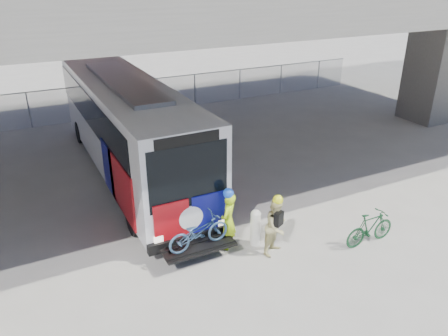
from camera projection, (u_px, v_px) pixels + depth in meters
ground at (229, 211)px, 14.42m from camera, size 160.00×160.00×0.00m
bus at (127, 121)px, 16.40m from camera, size 2.67×12.93×3.69m
chainlink_fence at (127, 89)px, 23.58m from camera, size 30.00×0.06×30.00m
bollard at (255, 226)px, 12.46m from camera, size 0.29×0.29×1.12m
cyclist_hivis at (228, 220)px, 12.18m from camera, size 0.74×0.72×1.88m
cyclist_tan at (276, 226)px, 11.99m from camera, size 0.99×0.91×1.80m
bike_parked at (370, 228)px, 12.51m from camera, size 1.71×0.49×1.02m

